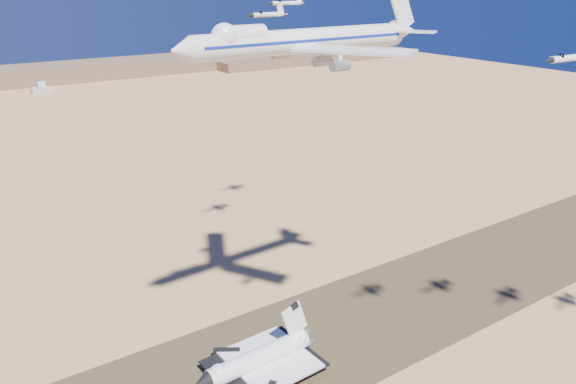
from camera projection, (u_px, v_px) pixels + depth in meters
ground at (261, 363)px, 161.22m from camera, size 1200.00×1200.00×0.00m
runway at (261, 363)px, 161.21m from camera, size 600.00×50.00×0.06m
ridgeline at (55, 76)px, 601.22m from camera, size 960.00×90.00×18.00m
shuttle at (258, 360)px, 154.59m from camera, size 38.23×24.32×18.83m
carrier_747 at (299, 41)px, 131.05m from camera, size 72.02×55.85×17.96m
crew_b at (298, 381)px, 152.77m from camera, size 0.98×1.08×1.93m
crew_c at (296, 381)px, 152.88m from camera, size 1.02×0.93×1.57m
chase_jet_a at (568, 58)px, 110.61m from camera, size 14.12×7.50×3.51m
chase_jet_e at (267, 14)px, 179.02m from camera, size 15.35×8.45×3.83m
chase_jet_f at (286, 3)px, 202.96m from camera, size 14.66×8.04×3.66m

